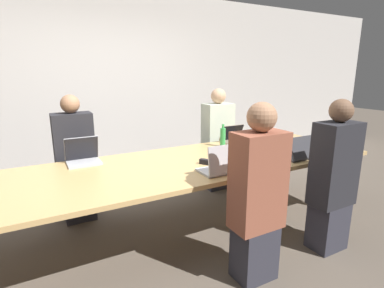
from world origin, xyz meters
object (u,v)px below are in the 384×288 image
at_px(person_near_right, 333,180).
at_px(laptop_near_midright, 221,165).
at_px(person_near_midright, 257,198).
at_px(person_far_right, 217,141).
at_px(cup_near_right, 318,151).
at_px(stapler, 207,162).
at_px(person_far_midleft, 76,162).
at_px(bottle_far_right, 223,137).
at_px(laptop_far_midleft, 83,156).
at_px(laptop_near_right, 300,152).
at_px(laptop_far_right, 233,137).

bearing_deg(person_near_right, laptop_near_midright, -26.12).
height_order(person_near_midright, person_far_right, person_near_midright).
height_order(person_near_midright, cup_near_right, person_near_midright).
distance_m(laptop_near_midright, person_near_right, 1.03).
bearing_deg(stapler, person_near_midright, -120.73).
height_order(person_far_midleft, bottle_far_right, person_far_midleft).
xyz_separation_m(laptop_far_midleft, person_far_right, (1.83, 0.39, -0.15)).
height_order(person_near_right, bottle_far_right, person_near_right).
relative_size(person_far_right, stapler, 9.32).
xyz_separation_m(person_near_midright, person_far_right, (0.78, 1.75, -0.01)).
bearing_deg(person_far_midleft, person_near_right, -40.99).
bearing_deg(person_near_right, person_far_midleft, -40.99).
bearing_deg(person_far_right, laptop_near_right, -83.51).
xyz_separation_m(person_far_midleft, laptop_far_right, (1.84, -0.34, 0.14)).
bearing_deg(laptop_near_midright, stapler, -94.76).
height_order(laptop_near_right, cup_near_right, laptop_near_right).
xyz_separation_m(person_near_right, cup_near_right, (0.33, 0.45, 0.12)).
relative_size(person_near_right, stapler, 9.31).
relative_size(person_near_midright, cup_near_right, 15.74).
height_order(laptop_far_midleft, person_far_midleft, person_far_midleft).
xyz_separation_m(laptop_near_midright, stapler, (0.02, 0.28, -0.05)).
bearing_deg(laptop_near_midright, person_far_midleft, -50.16).
xyz_separation_m(laptop_far_right, bottle_far_right, (-0.24, -0.13, 0.05)).
bearing_deg(person_near_midright, person_near_right, 179.99).
relative_size(laptop_far_midleft, person_near_midright, 0.22).
distance_m(cup_near_right, person_far_right, 1.37).
bearing_deg(bottle_far_right, cup_near_right, -48.78).
bearing_deg(person_far_right, person_near_right, -86.86).
relative_size(person_near_midright, laptop_far_right, 4.57).
xyz_separation_m(person_near_midright, bottle_far_right, (0.52, 1.24, 0.18)).
xyz_separation_m(laptop_far_right, person_far_right, (0.02, 0.38, -0.14)).
relative_size(laptop_far_midleft, laptop_near_midright, 0.94).
bearing_deg(laptop_far_right, laptop_near_midright, -130.88).
distance_m(laptop_far_midleft, person_far_right, 1.88).
bearing_deg(person_far_right, laptop_far_midleft, -167.94).
bearing_deg(person_near_right, person_near_midright, -0.01).
bearing_deg(bottle_far_right, stapler, -135.95).
bearing_deg(stapler, laptop_near_midright, -126.21).
xyz_separation_m(person_near_right, bottle_far_right, (-0.36, 1.24, 0.19)).
bearing_deg(cup_near_right, person_near_midright, -159.63).
height_order(bottle_far_right, stapler, bottle_far_right).
distance_m(laptop_near_midright, person_near_midright, 0.47).
xyz_separation_m(cup_near_right, laptop_far_right, (-0.45, 0.92, 0.02)).
relative_size(laptop_near_midright, laptop_far_right, 1.08).
xyz_separation_m(person_far_right, bottle_far_right, (-0.26, -0.51, 0.19)).
distance_m(laptop_far_midleft, person_near_right, 2.36).
xyz_separation_m(laptop_near_midright, laptop_near_right, (0.97, -0.01, -0.01)).
height_order(laptop_far_midleft, cup_near_right, laptop_far_midleft).
xyz_separation_m(person_far_midleft, stapler, (1.07, -0.98, 0.10)).
bearing_deg(laptop_far_right, stapler, -140.32).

